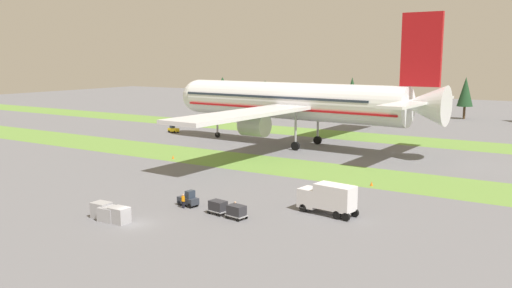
{
  "coord_description": "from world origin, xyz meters",
  "views": [
    {
      "loc": [
        40.87,
        -40.07,
        17.79
      ],
      "look_at": [
        -4.22,
        31.64,
        4.0
      ],
      "focal_mm": 37.6,
      "sensor_mm": 36.0,
      "label": 1
    }
  ],
  "objects_px": {
    "ground_crew_marshaller": "(235,208)",
    "uld_container_2": "(114,214)",
    "cargo_dolly_lead": "(218,206)",
    "taxiway_marker_0": "(173,157)",
    "catering_truck": "(328,198)",
    "baggage_tug": "(188,199)",
    "cargo_dolly_second": "(237,211)",
    "uld_container_3": "(109,214)",
    "ground_crew_loader": "(183,200)",
    "taxiway_marker_1": "(372,184)",
    "airliner": "(296,101)",
    "uld_container_0": "(102,210)",
    "uld_container_1": "(119,215)",
    "pushback_tractor": "(173,129)"
  },
  "relations": [
    {
      "from": "cargo_dolly_second",
      "to": "catering_truck",
      "type": "height_order",
      "value": "catering_truck"
    },
    {
      "from": "pushback_tractor",
      "to": "ground_crew_marshaller",
      "type": "relative_size",
      "value": 1.53
    },
    {
      "from": "ground_crew_marshaller",
      "to": "uld_container_3",
      "type": "xyz_separation_m",
      "value": [
        -10.79,
        -8.79,
        -0.17
      ]
    },
    {
      "from": "cargo_dolly_second",
      "to": "taxiway_marker_1",
      "type": "xyz_separation_m",
      "value": [
        7.26,
        22.86,
        -0.62
      ]
    },
    {
      "from": "uld_container_0",
      "to": "uld_container_1",
      "type": "bearing_deg",
      "value": -4.77
    },
    {
      "from": "ground_crew_loader",
      "to": "taxiway_marker_1",
      "type": "xyz_separation_m",
      "value": [
        15.05,
        22.7,
        -0.65
      ]
    },
    {
      "from": "airliner",
      "to": "uld_container_2",
      "type": "height_order",
      "value": "airliner"
    },
    {
      "from": "baggage_tug",
      "to": "catering_truck",
      "type": "relative_size",
      "value": 0.39
    },
    {
      "from": "uld_container_3",
      "to": "uld_container_0",
      "type": "bearing_deg",
      "value": 165.13
    },
    {
      "from": "cargo_dolly_lead",
      "to": "taxiway_marker_0",
      "type": "xyz_separation_m",
      "value": [
        -26.69,
        23.07,
        -0.61
      ]
    },
    {
      "from": "baggage_tug",
      "to": "ground_crew_loader",
      "type": "relative_size",
      "value": 1.59
    },
    {
      "from": "ground_crew_marshaller",
      "to": "uld_container_1",
      "type": "relative_size",
      "value": 0.87
    },
    {
      "from": "ground_crew_loader",
      "to": "taxiway_marker_1",
      "type": "relative_size",
      "value": 2.94
    },
    {
      "from": "catering_truck",
      "to": "airliner",
      "type": "bearing_deg",
      "value": 39.46
    },
    {
      "from": "ground_crew_loader",
      "to": "cargo_dolly_lead",
      "type": "bearing_deg",
      "value": 9.59
    },
    {
      "from": "airliner",
      "to": "uld_container_3",
      "type": "relative_size",
      "value": 36.4
    },
    {
      "from": "ground_crew_marshaller",
      "to": "taxiway_marker_1",
      "type": "xyz_separation_m",
      "value": [
        7.93,
        22.17,
        -0.65
      ]
    },
    {
      "from": "pushback_tractor",
      "to": "uld_container_2",
      "type": "height_order",
      "value": "pushback_tractor"
    },
    {
      "from": "ground_crew_marshaller",
      "to": "catering_truck",
      "type": "bearing_deg",
      "value": 118.62
    },
    {
      "from": "cargo_dolly_second",
      "to": "uld_container_3",
      "type": "bearing_deg",
      "value": 133.99
    },
    {
      "from": "ground_crew_marshaller",
      "to": "uld_container_3",
      "type": "relative_size",
      "value": 0.87
    },
    {
      "from": "uld_container_2",
      "to": "taxiway_marker_0",
      "type": "xyz_separation_m",
      "value": [
        -18.77,
        31.39,
        -0.5
      ]
    },
    {
      "from": "cargo_dolly_lead",
      "to": "taxiway_marker_0",
      "type": "relative_size",
      "value": 3.84
    },
    {
      "from": "cargo_dolly_second",
      "to": "taxiway_marker_0",
      "type": "bearing_deg",
      "value": 60.22
    },
    {
      "from": "catering_truck",
      "to": "taxiway_marker_0",
      "type": "height_order",
      "value": "catering_truck"
    },
    {
      "from": "airliner",
      "to": "cargo_dolly_second",
      "type": "bearing_deg",
      "value": -156.5
    },
    {
      "from": "cargo_dolly_lead",
      "to": "uld_container_3",
      "type": "distance_m",
      "value": 12.11
    },
    {
      "from": "catering_truck",
      "to": "pushback_tractor",
      "type": "relative_size",
      "value": 2.7
    },
    {
      "from": "cargo_dolly_lead",
      "to": "uld_container_2",
      "type": "bearing_deg",
      "value": 145.15
    },
    {
      "from": "ground_crew_loader",
      "to": "taxiway_marker_0",
      "type": "height_order",
      "value": "ground_crew_loader"
    },
    {
      "from": "ground_crew_loader",
      "to": "uld_container_1",
      "type": "bearing_deg",
      "value": -98.49
    },
    {
      "from": "pushback_tractor",
      "to": "uld_container_1",
      "type": "height_order",
      "value": "pushback_tractor"
    },
    {
      "from": "uld_container_0",
      "to": "ground_crew_loader",
      "type": "bearing_deg",
      "value": 56.33
    },
    {
      "from": "airliner",
      "to": "uld_container_1",
      "type": "distance_m",
      "value": 56.31
    },
    {
      "from": "ground_crew_marshaller",
      "to": "cargo_dolly_second",
      "type": "bearing_deg",
      "value": 35.58
    },
    {
      "from": "uld_container_2",
      "to": "uld_container_3",
      "type": "distance_m",
      "value": 0.7
    },
    {
      "from": "catering_truck",
      "to": "pushback_tractor",
      "type": "height_order",
      "value": "catering_truck"
    },
    {
      "from": "catering_truck",
      "to": "taxiway_marker_0",
      "type": "bearing_deg",
      "value": 73.2
    },
    {
      "from": "ground_crew_marshaller",
      "to": "uld_container_2",
      "type": "distance_m",
      "value": 13.27
    },
    {
      "from": "uld_container_1",
      "to": "uld_container_2",
      "type": "bearing_deg",
      "value": 176.03
    },
    {
      "from": "uld_container_3",
      "to": "taxiway_marker_0",
      "type": "xyz_separation_m",
      "value": [
        -18.1,
        31.61,
        -0.46
      ]
    },
    {
      "from": "uld_container_1",
      "to": "uld_container_2",
      "type": "distance_m",
      "value": 0.85
    },
    {
      "from": "taxiway_marker_0",
      "to": "airliner",
      "type": "bearing_deg",
      "value": 63.51
    },
    {
      "from": "cargo_dolly_second",
      "to": "pushback_tractor",
      "type": "xyz_separation_m",
      "value": [
        -51.47,
        48.93,
        -0.1
      ]
    },
    {
      "from": "cargo_dolly_second",
      "to": "taxiway_marker_1",
      "type": "relative_size",
      "value": 4.06
    },
    {
      "from": "airliner",
      "to": "cargo_dolly_lead",
      "type": "distance_m",
      "value": 49.76
    },
    {
      "from": "airliner",
      "to": "uld_container_2",
      "type": "distance_m",
      "value": 56.15
    },
    {
      "from": "cargo_dolly_lead",
      "to": "pushback_tractor",
      "type": "xyz_separation_m",
      "value": [
        -48.61,
        48.49,
        -0.1
      ]
    },
    {
      "from": "cargo_dolly_lead",
      "to": "cargo_dolly_second",
      "type": "bearing_deg",
      "value": -90.0
    },
    {
      "from": "taxiway_marker_0",
      "to": "ground_crew_marshaller",
      "type": "bearing_deg",
      "value": -38.3
    }
  ]
}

